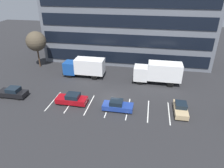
# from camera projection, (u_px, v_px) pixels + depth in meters

# --- Properties ---
(ground_plane) EXTENTS (120.00, 120.00, 0.00)m
(ground_plane) POSITION_uv_depth(u_px,v_px,m) (112.00, 97.00, 31.47)
(ground_plane) COLOR #262628
(office_building) EXTENTS (34.46, 10.79, 14.40)m
(office_building) POSITION_uv_depth(u_px,v_px,m) (127.00, 26.00, 43.95)
(office_building) COLOR slate
(office_building) RESTS_ON ground_plane
(lot_markings) EXTENTS (16.94, 5.40, 0.01)m
(lot_markings) POSITION_uv_depth(u_px,v_px,m) (108.00, 107.00, 29.12)
(lot_markings) COLOR silver
(lot_markings) RESTS_ON ground_plane
(box_truck_white) EXTENTS (8.09, 2.68, 3.75)m
(box_truck_white) POSITION_uv_depth(u_px,v_px,m) (158.00, 72.00, 34.88)
(box_truck_white) COLOR white
(box_truck_white) RESTS_ON ground_plane
(box_truck_blue) EXTENTS (7.57, 2.51, 3.51)m
(box_truck_blue) POSITION_uv_depth(u_px,v_px,m) (85.00, 67.00, 37.39)
(box_truck_blue) COLOR #194799
(box_truck_blue) RESTS_ON ground_plane
(sedan_tan) EXTENTS (1.68, 4.02, 1.44)m
(sedan_tan) POSITION_uv_depth(u_px,v_px,m) (181.00, 108.00, 27.49)
(sedan_tan) COLOR tan
(sedan_tan) RESTS_ON ground_plane
(sedan_navy) EXTENTS (4.16, 1.74, 1.49)m
(sedan_navy) POSITION_uv_depth(u_px,v_px,m) (117.00, 106.00, 28.08)
(sedan_navy) COLOR navy
(sedan_navy) RESTS_ON ground_plane
(sedan_maroon) EXTENTS (4.45, 1.86, 1.59)m
(sedan_maroon) POSITION_uv_depth(u_px,v_px,m) (72.00, 99.00, 29.54)
(sedan_maroon) COLOR maroon
(sedan_maroon) RESTS_ON ground_plane
(sedan_black) EXTENTS (4.35, 1.82, 1.56)m
(sedan_black) POSITION_uv_depth(u_px,v_px,m) (13.00, 92.00, 31.32)
(sedan_black) COLOR black
(sedan_black) RESTS_ON ground_plane
(bare_tree) EXTENTS (3.88, 3.88, 7.28)m
(bare_tree) POSITION_uv_depth(u_px,v_px,m) (36.00, 41.00, 40.30)
(bare_tree) COLOR #473323
(bare_tree) RESTS_ON ground_plane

